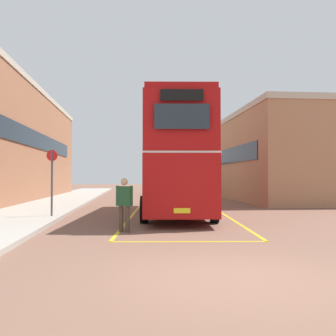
{
  "coord_description": "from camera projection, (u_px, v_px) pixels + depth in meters",
  "views": [
    {
      "loc": [
        -1.71,
        -6.39,
        1.7
      ],
      "look_at": [
        0.07,
        12.8,
        2.13
      ],
      "focal_mm": 41.02,
      "sensor_mm": 36.0,
      "label": 1
    }
  ],
  "objects": [
    {
      "name": "ground_plane",
      "position": [
        164.0,
        208.0,
        20.82
      ],
      "size": [
        135.6,
        135.6,
        0.0
      ],
      "primitive_type": "plane",
      "color": "brown"
    },
    {
      "name": "sidewalk_left",
      "position": [
        51.0,
        204.0,
        22.61
      ],
      "size": [
        4.0,
        57.6,
        0.14
      ],
      "primitive_type": "cube",
      "color": "#A39E93",
      "rests_on": "ground"
    },
    {
      "name": "depot_building_right",
      "position": [
        287.0,
        157.0,
        27.65
      ],
      "size": [
        7.95,
        13.8,
        6.27
      ],
      "color": "#AD7A56",
      "rests_on": "ground"
    },
    {
      "name": "double_decker_bus",
      "position": [
        176.0,
        159.0,
        17.35
      ],
      "size": [
        3.46,
        10.74,
        4.75
      ],
      "color": "black",
      "rests_on": "ground"
    },
    {
      "name": "single_deck_bus",
      "position": [
        180.0,
        177.0,
        38.66
      ],
      "size": [
        3.31,
        8.96,
        3.02
      ],
      "color": "black",
      "rests_on": "ground"
    },
    {
      "name": "pedestrian_boarding",
      "position": [
        124.0,
        201.0,
        11.75
      ],
      "size": [
        0.52,
        0.38,
        1.65
      ],
      "color": "#473828",
      "rests_on": "ground"
    },
    {
      "name": "bus_stop_sign",
      "position": [
        52.0,
        176.0,
        15.26
      ],
      "size": [
        0.44,
        0.08,
        2.62
      ],
      "color": "#4C4C51",
      "rests_on": "sidewalk_left"
    },
    {
      "name": "bay_marking_yellow",
      "position": [
        180.0,
        219.0,
        15.34
      ],
      "size": [
        5.23,
        12.9,
        0.01
      ],
      "color": "gold",
      "rests_on": "ground"
    }
  ]
}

